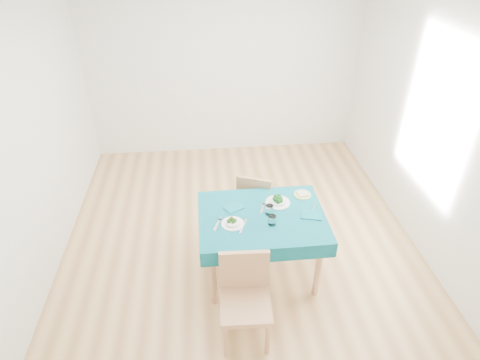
{
  "coord_description": "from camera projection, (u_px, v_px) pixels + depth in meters",
  "views": [
    {
      "loc": [
        -0.36,
        -3.5,
        3.18
      ],
      "look_at": [
        0.0,
        0.0,
        0.85
      ],
      "focal_mm": 30.0,
      "sensor_mm": 36.0,
      "label": 1
    }
  ],
  "objects": [
    {
      "name": "napkin_near",
      "position": [
        234.0,
        208.0,
        3.97
      ],
      "size": [
        0.22,
        0.2,
        0.01
      ],
      "primitive_type": "cube",
      "rotation": [
        0.0,
        0.0,
        0.51
      ],
      "color": "#0C5D69",
      "rests_on": "table"
    },
    {
      "name": "chair_far",
      "position": [
        258.0,
        197.0,
        4.59
      ],
      "size": [
        0.53,
        0.54,
        0.97
      ],
      "primitive_type": "cube",
      "rotation": [
        0.0,
        0.0,
        2.74
      ],
      "color": "#A4764D",
      "rests_on": "ground"
    },
    {
      "name": "chair_near",
      "position": [
        246.0,
        296.0,
        3.33
      ],
      "size": [
        0.45,
        0.49,
        1.07
      ],
      "primitive_type": "cube",
      "rotation": [
        0.0,
        0.0,
        -0.04
      ],
      "color": "#A4764D",
      "rests_on": "ground"
    },
    {
      "name": "bread_slice",
      "position": [
        303.0,
        194.0,
        4.14
      ],
      "size": [
        0.12,
        0.12,
        0.01
      ],
      "primitive_type": "cube",
      "rotation": [
        0.0,
        0.0,
        0.26
      ],
      "color": "beige",
      "rests_on": "side_plate"
    },
    {
      "name": "tumbler_center",
      "position": [
        269.0,
        210.0,
        3.86
      ],
      "size": [
        0.08,
        0.08,
        0.1
      ],
      "primitive_type": "cylinder",
      "color": "white",
      "rests_on": "table"
    },
    {
      "name": "knife_far",
      "position": [
        314.0,
        208.0,
        3.96
      ],
      "size": [
        0.1,
        0.18,
        0.0
      ],
      "primitive_type": "cube",
      "rotation": [
        0.0,
        0.0,
        -0.44
      ],
      "color": "silver",
      "rests_on": "table"
    },
    {
      "name": "tumbler_side",
      "position": [
        272.0,
        220.0,
        3.73
      ],
      "size": [
        0.07,
        0.07,
        0.1
      ],
      "primitive_type": "cylinder",
      "color": "white",
      "rests_on": "table"
    },
    {
      "name": "knife_near",
      "position": [
        243.0,
        226.0,
        3.73
      ],
      "size": [
        0.1,
        0.21,
        0.0
      ],
      "primitive_type": "cube",
      "rotation": [
        0.0,
        0.0,
        -0.39
      ],
      "color": "silver",
      "rests_on": "table"
    },
    {
      "name": "napkin_far",
      "position": [
        311.0,
        215.0,
        3.87
      ],
      "size": [
        0.23,
        0.18,
        0.01
      ],
      "primitive_type": "cube",
      "rotation": [
        0.0,
        0.0,
        -0.26
      ],
      "color": "#0C5D69",
      "rests_on": "table"
    },
    {
      "name": "bowl_far",
      "position": [
        278.0,
        200.0,
        4.02
      ],
      "size": [
        0.25,
        0.25,
        0.08
      ],
      "primitive_type": null,
      "color": "white",
      "rests_on": "table"
    },
    {
      "name": "room_shell",
      "position": [
        240.0,
        138.0,
        3.95
      ],
      "size": [
        4.02,
        4.52,
        2.73
      ],
      "color": "#A67945",
      "rests_on": "ground"
    },
    {
      "name": "fork_far",
      "position": [
        262.0,
        208.0,
        3.96
      ],
      "size": [
        0.08,
        0.17,
        0.0
      ],
      "primitive_type": "cube",
      "rotation": [
        0.0,
        0.0,
        -0.34
      ],
      "color": "silver",
      "rests_on": "table"
    },
    {
      "name": "bowl_near",
      "position": [
        233.0,
        222.0,
        3.74
      ],
      "size": [
        0.21,
        0.21,
        0.06
      ],
      "primitive_type": null,
      "color": "white",
      "rests_on": "table"
    },
    {
      "name": "side_plate",
      "position": [
        302.0,
        195.0,
        4.15
      ],
      "size": [
        0.18,
        0.18,
        0.01
      ],
      "primitive_type": "cylinder",
      "color": "#A4D065",
      "rests_on": "table"
    },
    {
      "name": "table",
      "position": [
        261.0,
        245.0,
        4.08
      ],
      "size": [
        1.21,
        0.92,
        0.76
      ],
      "primitive_type": "cube",
      "color": "#08535F",
      "rests_on": "ground"
    },
    {
      "name": "fork_near",
      "position": [
        217.0,
        225.0,
        3.75
      ],
      "size": [
        0.09,
        0.18,
        0.0
      ],
      "primitive_type": "cube",
      "rotation": [
        0.0,
        0.0,
        -0.38
      ],
      "color": "silver",
      "rests_on": "table"
    }
  ]
}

